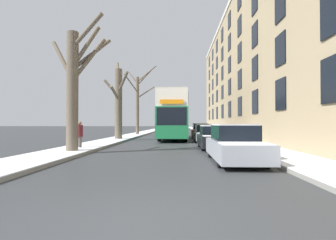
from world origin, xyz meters
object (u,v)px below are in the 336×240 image
(bare_tree_left_0, at_px, (75,84))
(parked_car_1, at_px, (215,138))
(bare_tree_left_1, at_px, (118,100))
(bare_tree_left_2, at_px, (138,101))
(parked_car_3, at_px, (200,131))
(double_decker_bus, at_px, (173,114))
(pedestrian_left_sidewalk, at_px, (80,134))
(parked_car_2, at_px, (205,134))
(parked_car_0, at_px, (235,144))

(bare_tree_left_0, relative_size, parked_car_1, 1.54)
(bare_tree_left_1, distance_m, parked_car_1, 10.88)
(bare_tree_left_2, distance_m, parked_car_1, 18.79)
(bare_tree_left_0, distance_m, parked_car_3, 15.80)
(double_decker_bus, height_order, pedestrian_left_sidewalk, double_decker_bus)
(bare_tree_left_1, bearing_deg, pedestrian_left_sidewalk, -90.97)
(parked_car_3, bearing_deg, bare_tree_left_1, -154.86)
(bare_tree_left_2, bearing_deg, bare_tree_left_1, -91.42)
(parked_car_3, height_order, pedestrian_left_sidewalk, pedestrian_left_sidewalk)
(bare_tree_left_1, height_order, parked_car_2, bare_tree_left_1)
(bare_tree_left_1, relative_size, bare_tree_left_2, 0.85)
(double_decker_bus, bearing_deg, parked_car_2, -55.02)
(double_decker_bus, bearing_deg, bare_tree_left_2, 122.28)
(bare_tree_left_0, relative_size, parked_car_3, 1.69)
(parked_car_3, bearing_deg, parked_car_1, -90.00)
(bare_tree_left_0, height_order, parked_car_0, bare_tree_left_0)
(double_decker_bus, xyz_separation_m, pedestrian_left_sidewalk, (-4.96, -10.91, -1.51))
(bare_tree_left_1, xyz_separation_m, bare_tree_left_2, (0.24, 9.61, 0.75))
(bare_tree_left_1, bearing_deg, double_decker_bus, 26.15)
(double_decker_bus, relative_size, pedestrian_left_sidewalk, 7.39)
(bare_tree_left_0, xyz_separation_m, pedestrian_left_sidewalk, (-0.38, 1.68, -2.55))
(parked_car_2, bearing_deg, bare_tree_left_1, 168.85)
(bare_tree_left_0, distance_m, parked_car_1, 8.31)
(bare_tree_left_0, xyz_separation_m, bare_tree_left_2, (0.00, 19.84, 0.85))
(bare_tree_left_2, height_order, double_decker_bus, bare_tree_left_2)
(bare_tree_left_0, distance_m, double_decker_bus, 13.44)
(bare_tree_left_2, bearing_deg, double_decker_bus, -57.72)
(double_decker_bus, bearing_deg, parked_car_0, -79.86)
(parked_car_2, xyz_separation_m, pedestrian_left_sidewalk, (-7.65, -7.07, 0.22))
(bare_tree_left_2, distance_m, double_decker_bus, 8.78)
(bare_tree_left_1, relative_size, parked_car_3, 1.88)
(bare_tree_left_2, xyz_separation_m, double_decker_bus, (4.58, -7.25, -1.89))
(bare_tree_left_0, height_order, pedestrian_left_sidewalk, bare_tree_left_0)
(parked_car_0, xyz_separation_m, parked_car_2, (0.00, 11.20, -0.01))
(bare_tree_left_2, distance_m, parked_car_2, 13.75)
(parked_car_0, distance_m, parked_car_1, 5.35)
(double_decker_bus, bearing_deg, pedestrian_left_sidewalk, -114.46)
(bare_tree_left_2, height_order, parked_car_0, bare_tree_left_2)
(double_decker_bus, distance_m, parked_car_1, 10.21)
(bare_tree_left_1, height_order, bare_tree_left_2, bare_tree_left_2)
(parked_car_0, relative_size, parked_car_2, 1.11)
(double_decker_bus, xyz_separation_m, parked_car_3, (2.69, 1.16, -1.70))
(pedestrian_left_sidewalk, bearing_deg, bare_tree_left_0, 151.80)
(bare_tree_left_2, xyz_separation_m, parked_car_0, (7.27, -22.29, -3.62))
(bare_tree_left_0, bearing_deg, parked_car_3, 62.14)
(double_decker_bus, bearing_deg, parked_car_3, 23.30)
(parked_car_2, bearing_deg, parked_car_0, -90.00)
(bare_tree_left_1, distance_m, parked_car_3, 8.77)
(bare_tree_left_0, relative_size, parked_car_0, 1.46)
(bare_tree_left_2, bearing_deg, parked_car_3, -39.95)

